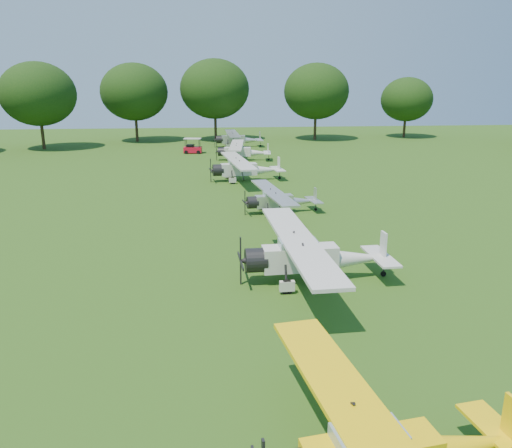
{
  "coord_description": "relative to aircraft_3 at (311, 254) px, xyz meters",
  "views": [
    {
      "loc": [
        -3.86,
        -25.92,
        9.49
      ],
      "look_at": [
        -1.04,
        1.96,
        1.4
      ],
      "focal_mm": 35.0,
      "sensor_mm": 36.0,
      "label": 1
    }
  ],
  "objects": [
    {
      "name": "golf_cart",
      "position": [
        -6.74,
        45.4,
        -0.72
      ],
      "size": [
        2.51,
        1.71,
        2.01
      ],
      "rotation": [
        0.0,
        0.0,
        -0.11
      ],
      "color": "red",
      "rests_on": "ground"
    },
    {
      "name": "aircraft_6",
      "position": [
        -0.58,
        38.57,
        -0.15
      ],
      "size": [
        6.79,
        10.81,
        2.12
      ],
      "rotation": [
        0.0,
        0.0,
        -0.1
      ],
      "color": "silver",
      "rests_on": "ground"
    },
    {
      "name": "aircraft_5",
      "position": [
        -1.26,
        25.67,
        -0.06
      ],
      "size": [
        7.3,
        11.6,
        2.28
      ],
      "rotation": [
        0.0,
        0.0,
        0.12
      ],
      "color": "silver",
      "rests_on": "ground"
    },
    {
      "name": "tree_belt",
      "position": [
        2.45,
        3.62,
        6.63
      ],
      "size": [
        137.36,
        130.27,
        14.52
      ],
      "color": "#321E13",
      "rests_on": "ground"
    },
    {
      "name": "aircraft_3",
      "position": [
        0.0,
        0.0,
        0.0
      ],
      "size": [
        7.6,
        12.09,
        2.39
      ],
      "rotation": [
        0.0,
        0.0,
        0.04
      ],
      "color": "silver",
      "rests_on": "ground"
    },
    {
      "name": "ground",
      "position": [
        -1.12,
        3.46,
        -1.39
      ],
      "size": [
        160.0,
        160.0,
        0.0
      ],
      "primitive_type": "plane",
      "color": "#294812",
      "rests_on": "ground"
    },
    {
      "name": "aircraft_4",
      "position": [
        0.38,
        13.07,
        -0.34
      ],
      "size": [
        5.81,
        9.22,
        1.81
      ],
      "rotation": [
        0.0,
        0.0,
        0.13
      ],
      "color": "silver",
      "rests_on": "ground"
    },
    {
      "name": "aircraft_7",
      "position": [
        -0.33,
        51.44,
        -0.08
      ],
      "size": [
        7.16,
        11.37,
        2.25
      ],
      "rotation": [
        0.0,
        0.0,
        0.02
      ],
      "color": "silver",
      "rests_on": "ground"
    }
  ]
}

